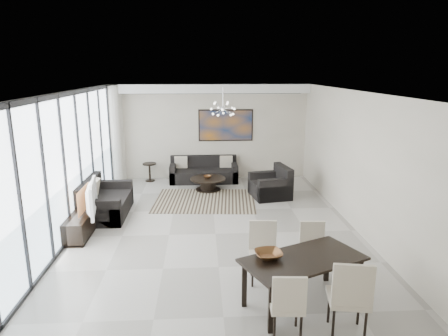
{
  "coord_description": "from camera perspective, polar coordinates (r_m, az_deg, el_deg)",
  "views": [
    {
      "loc": [
        -0.28,
        -7.73,
        3.34
      ],
      "look_at": [
        0.22,
        0.65,
        1.25
      ],
      "focal_mm": 32.0,
      "sensor_mm": 36.0,
      "label": 1
    }
  ],
  "objects": [
    {
      "name": "room_shell",
      "position": [
        7.99,
        2.03,
        0.3
      ],
      "size": [
        6.0,
        9.0,
        2.9
      ],
      "color": "#A8A39B",
      "rests_on": "ground"
    },
    {
      "name": "window_wall",
      "position": [
        8.36,
        -21.26,
        0.08
      ],
      "size": [
        0.37,
        8.95,
        2.9
      ],
      "color": "white",
      "rests_on": "floor"
    },
    {
      "name": "soffit",
      "position": [
        12.04,
        -2.11,
        11.26
      ],
      "size": [
        5.98,
        0.4,
        0.26
      ],
      "primitive_type": "cube",
      "color": "white",
      "rests_on": "room_shell"
    },
    {
      "name": "painting",
      "position": [
        12.34,
        0.25,
        6.11
      ],
      "size": [
        1.68,
        0.04,
        0.98
      ],
      "primitive_type": "cube",
      "color": "#A45C16",
      "rests_on": "room_shell"
    },
    {
      "name": "chandelier",
      "position": [
        10.29,
        -0.16,
        8.47
      ],
      "size": [
        0.66,
        0.66,
        0.71
      ],
      "color": "silver",
      "rests_on": "room_shell"
    },
    {
      "name": "rug",
      "position": [
        10.44,
        -2.72,
        -4.66
      ],
      "size": [
        2.72,
        2.17,
        0.01
      ],
      "primitive_type": "cube",
      "rotation": [
        0.0,
        0.0,
        -0.08
      ],
      "color": "black",
      "rests_on": "floor"
    },
    {
      "name": "coffee_table",
      "position": [
        11.29,
        -2.3,
        -2.2
      ],
      "size": [
        0.99,
        0.99,
        0.35
      ],
      "color": "black",
      "rests_on": "floor"
    },
    {
      "name": "bowl_coffee",
      "position": [
        11.25,
        -2.37,
        -1.26
      ],
      "size": [
        0.23,
        0.23,
        0.07
      ],
      "primitive_type": "imported",
      "rotation": [
        0.0,
        0.0,
        0.04
      ],
      "color": "brown",
      "rests_on": "coffee_table"
    },
    {
      "name": "sofa_main",
      "position": [
        12.19,
        -2.9,
        -0.71
      ],
      "size": [
        2.04,
        0.83,
        0.74
      ],
      "color": "black",
      "rests_on": "floor"
    },
    {
      "name": "loveseat",
      "position": [
        9.77,
        -16.72,
        -4.82
      ],
      "size": [
        0.96,
        1.71,
        0.85
      ],
      "color": "black",
      "rests_on": "floor"
    },
    {
      "name": "armchair",
      "position": [
        10.75,
        6.78,
        -2.64
      ],
      "size": [
        1.1,
        1.14,
        0.83
      ],
      "color": "black",
      "rests_on": "floor"
    },
    {
      "name": "side_table",
      "position": [
        12.34,
        -10.59,
        -0.15
      ],
      "size": [
        0.41,
        0.41,
        0.56
      ],
      "color": "black",
      "rests_on": "floor"
    },
    {
      "name": "tv_console",
      "position": [
        8.86,
        -19.58,
        -7.42
      ],
      "size": [
        0.41,
        1.45,
        0.45
      ],
      "primitive_type": "cube",
      "color": "black",
      "rests_on": "floor"
    },
    {
      "name": "television",
      "position": [
        8.6,
        -18.94,
        -4.09
      ],
      "size": [
        0.35,
        1.16,
        0.66
      ],
      "primitive_type": "imported",
      "rotation": [
        0.0,
        0.0,
        1.75
      ],
      "color": "gray",
      "rests_on": "tv_console"
    },
    {
      "name": "dining_table",
      "position": [
        5.96,
        11.23,
        -13.26
      ],
      "size": [
        1.94,
        1.5,
        0.72
      ],
      "color": "black",
      "rests_on": "floor"
    },
    {
      "name": "dining_chair_sw",
      "position": [
        5.29,
        9.09,
        -18.35
      ],
      "size": [
        0.45,
        0.45,
        0.92
      ],
      "color": "beige",
      "rests_on": "floor"
    },
    {
      "name": "dining_chair_se",
      "position": [
        5.42,
        17.58,
        -16.78
      ],
      "size": [
        0.57,
        0.57,
        1.08
      ],
      "color": "beige",
      "rests_on": "floor"
    },
    {
      "name": "dining_chair_nw",
      "position": [
        6.57,
        5.59,
        -11.14
      ],
      "size": [
        0.48,
        0.48,
        0.97
      ],
      "color": "beige",
      "rests_on": "floor"
    },
    {
      "name": "dining_chair_ne",
      "position": [
        6.86,
        12.57,
        -10.71
      ],
      "size": [
        0.43,
        0.43,
        0.89
      ],
      "color": "beige",
      "rests_on": "floor"
    },
    {
      "name": "bowl_dining",
      "position": [
        5.84,
        6.39,
        -12.2
      ],
      "size": [
        0.44,
        0.44,
        0.09
      ],
      "primitive_type": "imported",
      "rotation": [
        0.0,
        0.0,
        0.14
      ],
      "color": "brown",
      "rests_on": "dining_table"
    }
  ]
}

